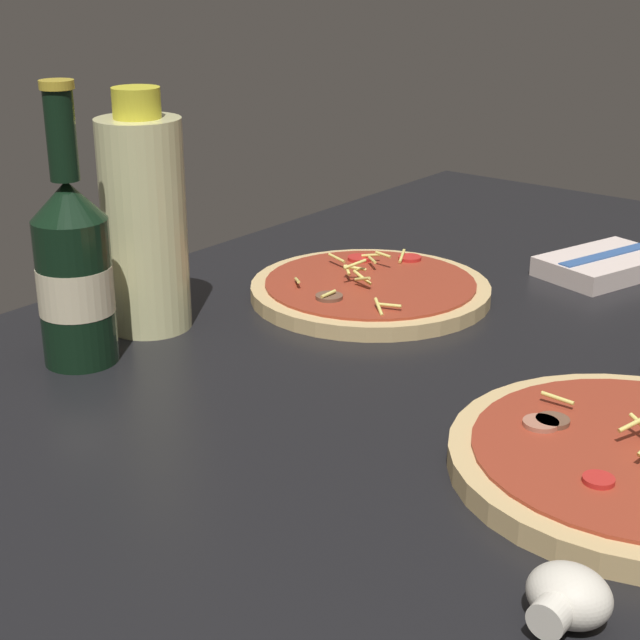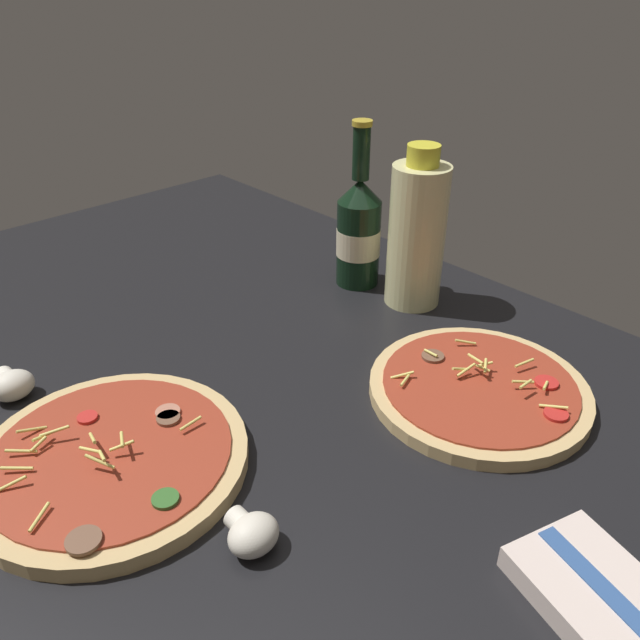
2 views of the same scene
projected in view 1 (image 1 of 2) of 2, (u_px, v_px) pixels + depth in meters
counter_slab at (409, 393)px, 91.38cm from camera, size 160.00×90.00×2.50cm
pizza_far at (370, 290)px, 112.09cm from camera, size 27.42×27.42×4.64cm
beer_bottle at (74, 269)px, 92.11cm from camera, size 7.20×7.20×26.81cm
oil_bottle at (144, 221)px, 99.99cm from camera, size 8.68×8.68×24.94cm
mushroom_left at (567, 598)px, 57.85cm from camera, size 5.52×5.25×3.68cm
dish_towel at (605, 265)px, 119.95cm from camera, size 17.82×13.99×2.56cm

